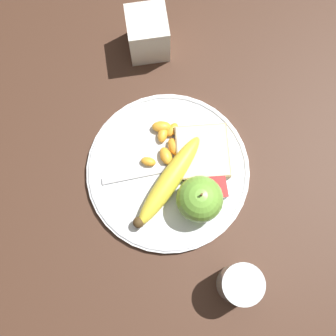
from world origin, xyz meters
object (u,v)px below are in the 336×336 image
(bread_slice, at_px, (202,152))
(fork, at_px, (159,173))
(juice_glass, at_px, (239,284))
(jam_packet, at_px, (217,187))
(apple, at_px, (200,199))
(condiment_caddy, at_px, (149,34))
(plate, at_px, (168,171))
(banana, at_px, (166,182))

(bread_slice, bearing_deg, fork, -74.36)
(juice_glass, height_order, bread_slice, juice_glass)
(jam_packet, bearing_deg, apple, -59.46)
(juice_glass, height_order, jam_packet, juice_glass)
(bread_slice, xyz_separation_m, condiment_caddy, (-0.23, -0.06, 0.03))
(plate, height_order, jam_packet, jam_packet)
(condiment_caddy, bearing_deg, banana, -1.61)
(plate, xyz_separation_m, condiment_caddy, (-0.25, 0.00, 0.04))
(juice_glass, height_order, apple, apple)
(plate, relative_size, jam_packet, 7.01)
(apple, height_order, bread_slice, apple)
(bread_slice, bearing_deg, condiment_caddy, -164.58)
(bread_slice, bearing_deg, plate, -71.79)
(plate, height_order, bread_slice, bread_slice)
(jam_packet, distance_m, condiment_caddy, 0.30)
(juice_glass, xyz_separation_m, bread_slice, (-0.23, -0.02, -0.02))
(fork, relative_size, condiment_caddy, 1.78)
(apple, distance_m, bread_slice, 0.09)
(banana, bearing_deg, jam_packet, 75.65)
(bread_slice, bearing_deg, juice_glass, 5.14)
(plate, xyz_separation_m, fork, (0.00, -0.02, 0.01))
(apple, relative_size, jam_packet, 2.13)
(banana, xyz_separation_m, condiment_caddy, (-0.27, 0.01, 0.02))
(juice_glass, bearing_deg, jam_packet, -177.68)
(plate, height_order, juice_glass, juice_glass)
(banana, relative_size, bread_slice, 1.57)
(banana, distance_m, bread_slice, 0.08)
(banana, bearing_deg, condiment_caddy, 178.39)
(plate, xyz_separation_m, juice_glass, (0.21, 0.08, 0.03))
(fork, bearing_deg, apple, -49.49)
(jam_packet, bearing_deg, juice_glass, 2.32)
(bread_slice, relative_size, condiment_caddy, 1.07)
(bread_slice, relative_size, fork, 0.60)
(apple, height_order, banana, apple)
(plate, xyz_separation_m, apple, (0.06, 0.04, 0.04))
(banana, distance_m, fork, 0.03)
(apple, relative_size, condiment_caddy, 0.91)
(apple, bearing_deg, jam_packet, 120.54)
(juice_glass, height_order, condiment_caddy, condiment_caddy)
(plate, xyz_separation_m, jam_packet, (0.04, 0.08, 0.01))
(plate, bearing_deg, condiment_caddy, 179.67)
(juice_glass, distance_m, fork, 0.23)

